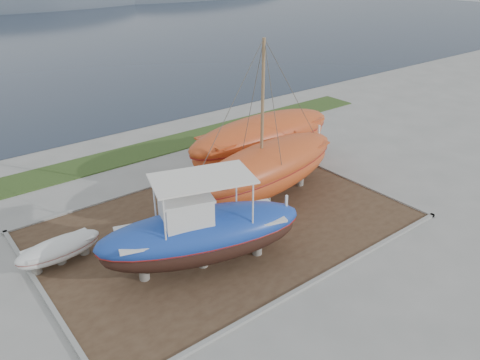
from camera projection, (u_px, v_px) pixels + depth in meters
ground at (278, 261)px, 21.17m from camera, size 140.00×140.00×0.00m
dirt_patch at (225, 224)px, 23.99m from camera, size 18.00×12.00×0.06m
curb_frame at (225, 224)px, 23.97m from camera, size 18.60×12.60×0.15m
grass_strip at (126, 156)px, 32.11m from camera, size 44.00×3.00×0.08m
blue_caique at (201, 224)px, 19.82m from camera, size 9.44×5.37×4.33m
white_dinghy at (60, 252)px, 20.74m from camera, size 3.87×1.65×1.14m
orange_sailboat at (269, 126)px, 24.13m from camera, size 10.72×4.43×8.96m
orange_bare_hull at (262, 145)px, 29.07m from camera, size 10.84×3.40×3.54m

